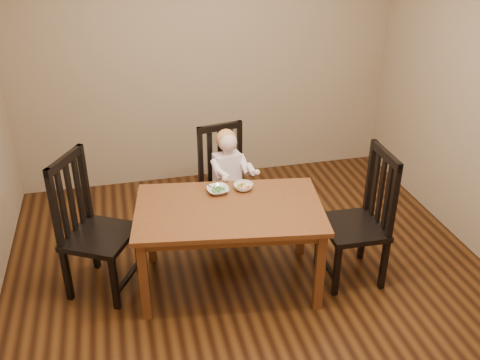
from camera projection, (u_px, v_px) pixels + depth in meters
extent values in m
cube|color=#49270F|center=(254.00, 282.00, 4.37)|extent=(4.00, 4.00, 0.01)
cube|color=#997F61|center=(205.00, 56.00, 5.46)|extent=(4.00, 0.01, 2.70)
cube|color=#997F61|center=(393.00, 325.00, 2.02)|extent=(4.00, 0.01, 2.70)
cube|color=#522B13|center=(229.00, 209.00, 4.05)|extent=(1.53, 1.05, 0.04)
cube|color=#522B13|center=(229.00, 216.00, 4.08)|extent=(1.40, 0.93, 0.08)
cube|color=#522B13|center=(144.00, 281.00, 3.85)|extent=(0.08, 0.08, 0.67)
cube|color=#522B13|center=(319.00, 272.00, 3.95)|extent=(0.08, 0.08, 0.67)
cube|color=#522B13|center=(150.00, 227.00, 4.49)|extent=(0.08, 0.08, 0.67)
cube|color=#522B13|center=(301.00, 220.00, 4.59)|extent=(0.08, 0.08, 0.67)
cube|color=black|center=(228.00, 192.00, 4.83)|extent=(0.51, 0.49, 0.04)
cube|color=black|center=(240.00, 200.00, 5.15)|extent=(0.05, 0.05, 0.41)
cube|color=black|center=(202.00, 208.00, 5.01)|extent=(0.05, 0.05, 0.41)
cube|color=black|center=(255.00, 218.00, 4.86)|extent=(0.05, 0.05, 0.41)
cube|color=black|center=(216.00, 227.00, 4.72)|extent=(0.05, 0.05, 0.41)
cube|color=black|center=(240.00, 150.00, 4.90)|extent=(0.05, 0.05, 0.57)
cube|color=black|center=(200.00, 157.00, 4.77)|extent=(0.05, 0.05, 0.57)
cube|color=black|center=(220.00, 127.00, 4.71)|extent=(0.42, 0.11, 0.06)
cube|color=black|center=(230.00, 155.00, 4.88)|extent=(0.05, 0.03, 0.49)
cube|color=black|center=(220.00, 156.00, 4.85)|extent=(0.05, 0.03, 0.49)
cube|color=black|center=(210.00, 158.00, 4.81)|extent=(0.05, 0.03, 0.49)
cube|color=black|center=(100.00, 237.00, 4.10)|extent=(0.65, 0.66, 0.04)
cube|color=black|center=(94.00, 245.00, 4.45)|extent=(0.06, 0.06, 0.46)
cube|color=black|center=(67.00, 275.00, 4.09)|extent=(0.06, 0.06, 0.46)
cube|color=black|center=(139.00, 252.00, 4.35)|extent=(0.06, 0.06, 0.46)
cube|color=black|center=(115.00, 284.00, 3.99)|extent=(0.06, 0.06, 0.46)
cube|color=black|center=(85.00, 182.00, 4.17)|extent=(0.06, 0.06, 0.64)
cube|color=black|center=(54.00, 209.00, 3.81)|extent=(0.06, 0.06, 0.64)
cube|color=black|center=(64.00, 161.00, 3.86)|extent=(0.26, 0.43, 0.07)
cube|color=black|center=(79.00, 192.00, 4.10)|extent=(0.04, 0.05, 0.55)
cube|color=black|center=(71.00, 199.00, 4.01)|extent=(0.04, 0.05, 0.55)
cube|color=black|center=(63.00, 206.00, 3.91)|extent=(0.04, 0.05, 0.55)
cube|color=black|center=(353.00, 227.00, 4.24)|extent=(0.47, 0.50, 0.04)
cube|color=black|center=(384.00, 265.00, 4.21)|extent=(0.05, 0.05, 0.45)
cube|color=black|center=(362.00, 236.00, 4.57)|extent=(0.05, 0.05, 0.45)
cube|color=black|center=(337.00, 271.00, 4.14)|extent=(0.05, 0.05, 0.45)
cube|color=black|center=(319.00, 241.00, 4.50)|extent=(0.05, 0.05, 0.45)
cube|color=black|center=(394.00, 201.00, 3.94)|extent=(0.05, 0.05, 0.62)
cube|color=black|center=(370.00, 176.00, 4.30)|extent=(0.05, 0.05, 0.62)
cube|color=black|center=(386.00, 155.00, 3.99)|extent=(0.05, 0.46, 0.07)
cube|color=black|center=(387.00, 198.00, 4.04)|extent=(0.02, 0.05, 0.54)
cube|color=black|center=(381.00, 192.00, 4.13)|extent=(0.02, 0.05, 0.54)
cube|color=black|center=(375.00, 185.00, 4.23)|extent=(0.02, 0.05, 0.54)
imported|color=white|center=(218.00, 190.00, 4.24)|extent=(0.19, 0.19, 0.04)
imported|color=white|center=(243.00, 187.00, 4.28)|extent=(0.16, 0.16, 0.05)
cube|color=silver|center=(213.00, 188.00, 4.20)|extent=(0.10, 0.11, 0.05)
cube|color=silver|center=(213.00, 190.00, 4.21)|extent=(0.05, 0.05, 0.01)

